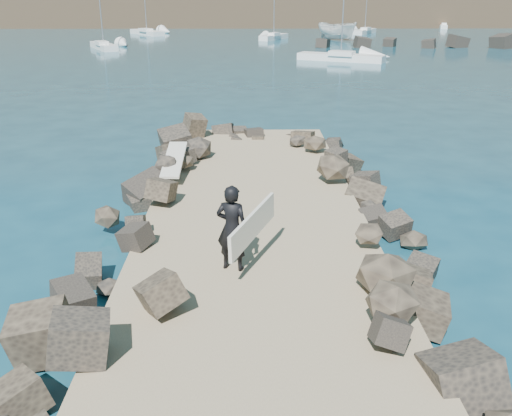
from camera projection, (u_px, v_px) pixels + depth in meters
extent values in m
plane|color=#0F384C|center=(255.00, 247.00, 15.12)|extent=(800.00, 800.00, 0.00)
cube|color=#8C7759|center=(257.00, 272.00, 13.14)|extent=(6.00, 26.00, 0.60)
cube|color=black|center=(134.00, 256.00, 13.49)|extent=(2.60, 22.00, 1.00)
cube|color=black|center=(378.00, 254.00, 13.58)|extent=(2.60, 22.00, 1.00)
cube|color=silver|center=(174.00, 163.00, 18.80)|extent=(0.66, 2.45, 0.08)
imported|color=white|center=(337.00, 31.00, 76.53)|extent=(5.98, 6.24, 2.43)
imported|color=black|center=(232.00, 228.00, 12.32)|extent=(0.82, 0.66, 1.94)
cube|color=silver|center=(253.00, 226.00, 12.30)|extent=(1.03, 2.24, 0.76)
cube|color=white|center=(147.00, 33.00, 85.83)|extent=(6.21, 7.97, 0.80)
cube|color=white|center=(146.00, 30.00, 84.88)|extent=(2.42, 2.69, 0.44)
cube|color=white|center=(442.00, 27.00, 100.17)|extent=(2.15, 5.34, 0.80)
cylinder|color=gray|center=(444.00, 7.00, 99.02)|extent=(0.12, 0.12, 5.74)
cube|color=white|center=(444.00, 24.00, 99.42)|extent=(1.10, 1.60, 0.44)
cube|color=white|center=(274.00, 38.00, 77.60)|extent=(4.26, 6.00, 0.80)
cylinder|color=gray|center=(274.00, 9.00, 76.26)|extent=(0.12, 0.12, 6.77)
cube|color=white|center=(274.00, 34.00, 76.82)|extent=(1.72, 1.98, 0.44)
cube|color=white|center=(341.00, 58.00, 54.38)|extent=(8.25, 5.31, 0.80)
cylinder|color=gray|center=(344.00, 4.00, 52.62)|extent=(0.12, 0.12, 9.12)
cube|color=white|center=(342.00, 53.00, 53.79)|extent=(2.67, 2.22, 0.44)
cube|color=white|center=(365.00, 32.00, 88.09)|extent=(4.66, 6.63, 0.80)
cylinder|color=gray|center=(367.00, 4.00, 86.63)|extent=(0.12, 0.12, 7.46)
cube|color=white|center=(366.00, 29.00, 87.26)|extent=(1.89, 2.19, 0.44)
cube|color=white|center=(104.00, 47.00, 65.09)|extent=(4.60, 7.14, 0.80)
cylinder|color=gray|center=(100.00, 7.00, 63.55)|extent=(0.12, 0.12, 7.90)
cube|color=white|center=(102.00, 43.00, 64.19)|extent=(1.92, 2.31, 0.44)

